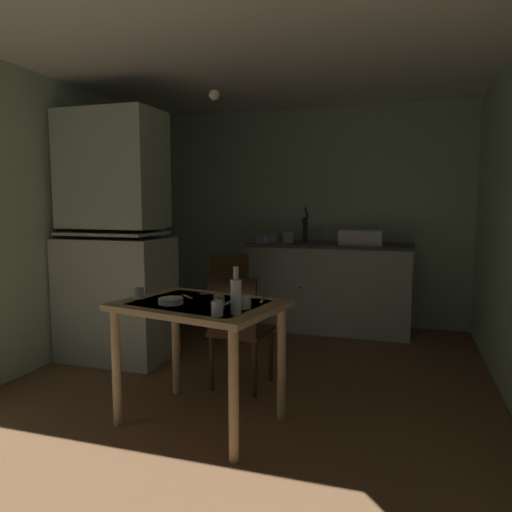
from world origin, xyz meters
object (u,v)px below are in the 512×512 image
at_px(chair_by_counter, 229,294).
at_px(glass_bottle, 236,295).
at_px(chair_far_side, 238,328).
at_px(serving_bowl_wide, 171,301).
at_px(mug_tall, 219,301).
at_px(hutch_cabinet, 115,246).
at_px(dining_table, 200,321).
at_px(hand_pump, 305,227).
at_px(sink_basin, 361,237).
at_px(mixing_bowl_counter, 265,238).

relative_size(chair_by_counter, glass_bottle, 3.35).
xyz_separation_m(chair_far_side, serving_bowl_wide, (-0.19, -0.68, 0.33)).
bearing_deg(chair_by_counter, mug_tall, -70.80).
distance_m(serving_bowl_wide, glass_bottle, 0.49).
distance_m(hutch_cabinet, dining_table, 1.57).
relative_size(hand_pump, glass_bottle, 1.48).
distance_m(sink_basin, glass_bottle, 2.71).
bearing_deg(chair_by_counter, hand_pump, 49.72).
xyz_separation_m(dining_table, chair_far_side, (0.05, 0.58, -0.19)).
distance_m(dining_table, chair_by_counter, 1.83).
height_order(hand_pump, mug_tall, hand_pump).
relative_size(mixing_bowl_counter, chair_far_side, 0.31).
xyz_separation_m(mixing_bowl_counter, dining_table, (0.28, -2.39, -0.33)).
xyz_separation_m(chair_far_side, glass_bottle, (0.28, -0.81, 0.42)).
height_order(hutch_cabinet, chair_by_counter, hutch_cabinet).
bearing_deg(sink_basin, hutch_cabinet, -142.44).
height_order(hutch_cabinet, mixing_bowl_counter, hutch_cabinet).
bearing_deg(mug_tall, hutch_cabinet, 143.06).
bearing_deg(mixing_bowl_counter, chair_far_side, -79.71).
bearing_deg(glass_bottle, hand_pump, 93.61).
xyz_separation_m(mixing_bowl_counter, mug_tall, (0.46, -2.51, -0.17)).
bearing_deg(hutch_cabinet, mug_tall, -36.94).
height_order(hand_pump, chair_far_side, hand_pump).
distance_m(hutch_cabinet, chair_far_side, 1.42).
xyz_separation_m(serving_bowl_wide, mug_tall, (0.32, -0.03, 0.02)).
bearing_deg(dining_table, mug_tall, -33.77).
distance_m(mixing_bowl_counter, mug_tall, 2.56).
height_order(mixing_bowl_counter, dining_table, mixing_bowl_counter).
height_order(mixing_bowl_counter, glass_bottle, glass_bottle).
height_order(dining_table, serving_bowl_wide, serving_bowl_wide).
distance_m(chair_by_counter, mug_tall, 2.01).
bearing_deg(dining_table, chair_far_side, 85.42).
height_order(sink_basin, serving_bowl_wide, sink_basin).
height_order(serving_bowl_wide, mug_tall, mug_tall).
bearing_deg(mug_tall, hand_pump, 90.65).
bearing_deg(chair_by_counter, sink_basin, 29.27).
distance_m(chair_far_side, chair_by_counter, 1.28).
height_order(dining_table, glass_bottle, glass_bottle).
height_order(hutch_cabinet, chair_far_side, hutch_cabinet).
bearing_deg(mug_tall, chair_far_side, 100.75).
bearing_deg(chair_by_counter, serving_bowl_wide, -79.93).
bearing_deg(mixing_bowl_counter, sink_basin, 2.75).
distance_m(dining_table, glass_bottle, 0.45).
relative_size(sink_basin, dining_table, 0.40).
height_order(hutch_cabinet, dining_table, hutch_cabinet).
xyz_separation_m(chair_far_side, chair_by_counter, (-0.52, 1.17, 0.01)).
bearing_deg(mixing_bowl_counter, mug_tall, -79.58).
relative_size(serving_bowl_wide, mug_tall, 1.84).
bearing_deg(hutch_cabinet, serving_bowl_wide, -43.70).
bearing_deg(glass_bottle, mug_tall, 143.61).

